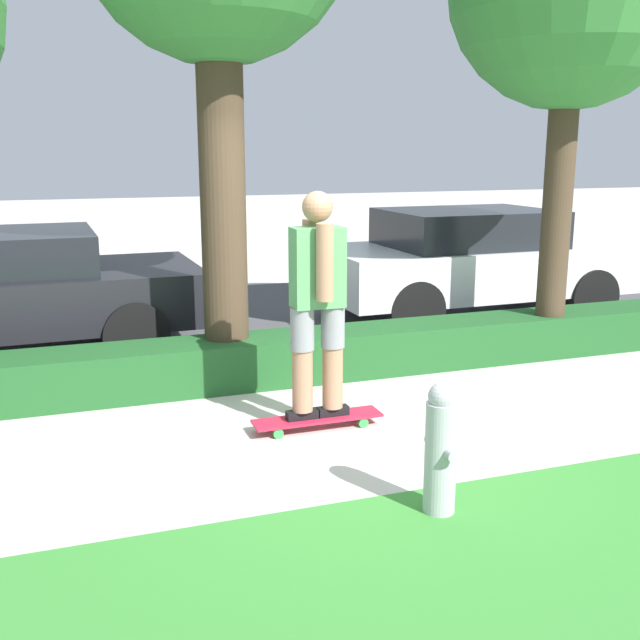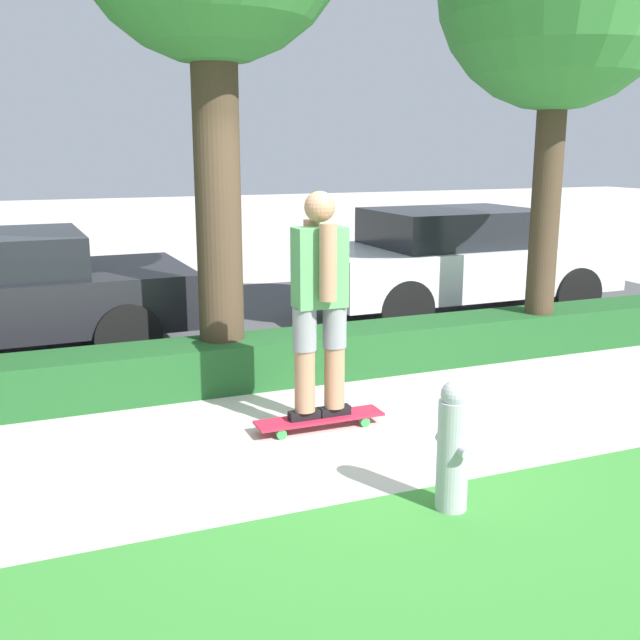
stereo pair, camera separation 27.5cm
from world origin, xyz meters
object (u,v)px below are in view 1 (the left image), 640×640
parked_car_front (1,290)px  fire_hydrant (441,448)px  skater_person (318,300)px  skateboard (318,419)px  parked_car_middle (472,260)px

parked_car_front → fire_hydrant: bearing=-61.9°
skater_person → parked_car_front: 4.02m
fire_hydrant → skater_person: bearing=98.7°
skateboard → parked_car_middle: bearing=44.3°
fire_hydrant → skateboard: bearing=98.7°
parked_car_middle → fire_hydrant: bearing=-123.2°
parked_car_front → fire_hydrant: size_ratio=4.93×
parked_car_front → skateboard: bearing=-53.7°
skateboard → fire_hydrant: (0.24, -1.57, 0.34)m
parked_car_front → skater_person: bearing=-53.7°
parked_car_front → parked_car_middle: bearing=-1.5°
parked_car_front → fire_hydrant: 5.46m
parked_car_middle → fire_hydrant: parked_car_middle is taller
skater_person → fire_hydrant: skater_person is taller
skateboard → skater_person: size_ratio=0.59×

